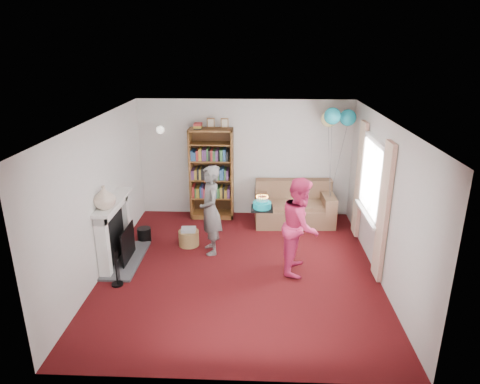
{
  "coord_description": "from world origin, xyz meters",
  "views": [
    {
      "loc": [
        0.27,
        -6.33,
        3.62
      ],
      "look_at": [
        -0.02,
        0.6,
        1.16
      ],
      "focal_mm": 32.0,
      "sensor_mm": 36.0,
      "label": 1
    }
  ],
  "objects_px": {
    "bookcase": "(212,174)",
    "person_magenta": "(300,225)",
    "sofa": "(294,207)",
    "person_striped": "(210,210)",
    "birthday_cake": "(262,205)"
  },
  "relations": [
    {
      "from": "bookcase",
      "to": "birthday_cake",
      "type": "relative_size",
      "value": 6.12
    },
    {
      "from": "bookcase",
      "to": "person_striped",
      "type": "relative_size",
      "value": 1.33
    },
    {
      "from": "bookcase",
      "to": "person_magenta",
      "type": "relative_size",
      "value": 1.33
    },
    {
      "from": "birthday_cake",
      "to": "person_striped",
      "type": "bearing_deg",
      "value": 148.53
    },
    {
      "from": "person_magenta",
      "to": "birthday_cake",
      "type": "xyz_separation_m",
      "value": [
        -0.62,
        0.03,
        0.33
      ]
    },
    {
      "from": "birthday_cake",
      "to": "person_magenta",
      "type": "bearing_deg",
      "value": -3.09
    },
    {
      "from": "sofa",
      "to": "birthday_cake",
      "type": "height_order",
      "value": "birthday_cake"
    },
    {
      "from": "bookcase",
      "to": "person_striped",
      "type": "height_order",
      "value": "bookcase"
    },
    {
      "from": "person_striped",
      "to": "person_magenta",
      "type": "height_order",
      "value": "person_striped"
    },
    {
      "from": "person_magenta",
      "to": "birthday_cake",
      "type": "distance_m",
      "value": 0.71
    },
    {
      "from": "sofa",
      "to": "person_striped",
      "type": "xyz_separation_m",
      "value": [
        -1.59,
        -1.45,
        0.48
      ]
    },
    {
      "from": "person_magenta",
      "to": "birthday_cake",
      "type": "relative_size",
      "value": 4.59
    },
    {
      "from": "person_magenta",
      "to": "birthday_cake",
      "type": "bearing_deg",
      "value": 97.89
    },
    {
      "from": "person_magenta",
      "to": "bookcase",
      "type": "bearing_deg",
      "value": 47.41
    },
    {
      "from": "sofa",
      "to": "person_magenta",
      "type": "distance_m",
      "value": 2.09
    }
  ]
}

